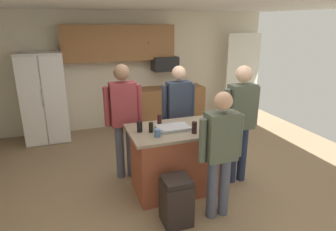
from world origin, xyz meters
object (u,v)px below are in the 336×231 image
object	(u,v)px
kitchen_island	(175,159)
person_guest_left	(124,114)
trash_bin	(176,201)
tumbler_amber	(151,127)
person_guest_by_door	(221,148)
microwave_over_range	(165,64)
person_host_foreground	(178,110)
serving_tray	(173,128)
refrigerator	(44,98)
glass_dark_ale	(159,120)
person_guest_right	(241,117)
glass_stout_tall	(194,128)
glass_short_whisky	(140,127)
mug_blue_stoneware	(157,133)

from	to	relation	value
kitchen_island	person_guest_left	bearing A→B (deg)	133.82
trash_bin	person_guest_left	bearing A→B (deg)	104.78
tumbler_amber	person_guest_by_door	bearing A→B (deg)	-48.08
microwave_over_range	person_host_foreground	world-z (taller)	person_host_foreground
person_host_foreground	serving_tray	world-z (taller)	person_host_foreground
refrigerator	glass_dark_ale	xyz separation A→B (m)	(1.65, -2.45, 0.13)
person_guest_by_door	person_guest_right	bearing A→B (deg)	-68.16
person_guest_left	glass_stout_tall	size ratio (longest dim) A/B	11.29
glass_stout_tall	tumbler_amber	world-z (taller)	glass_stout_tall
glass_short_whisky	person_host_foreground	bearing A→B (deg)	39.78
person_guest_left	mug_blue_stoneware	bearing A→B (deg)	-25.04
kitchen_island	person_guest_by_door	bearing A→B (deg)	-68.02
person_guest_right	glass_stout_tall	xyz separation A→B (m)	(-0.81, -0.17, -0.01)
microwave_over_range	person_guest_right	world-z (taller)	person_guest_right
mug_blue_stoneware	microwave_over_range	bearing A→B (deg)	69.68
refrigerator	trash_bin	size ratio (longest dim) A/B	2.95
person_guest_left	person_host_foreground	world-z (taller)	person_guest_left
person_guest_left	person_host_foreground	bearing A→B (deg)	53.01
refrigerator	trash_bin	bearing A→B (deg)	-64.95
person_guest_right	person_guest_left	bearing A→B (deg)	-19.26
person_guest_by_door	serving_tray	bearing A→B (deg)	2.65
glass_stout_tall	glass_dark_ale	size ratio (longest dim) A/B	1.03
serving_tray	kitchen_island	bearing A→B (deg)	19.28
microwave_over_range	person_guest_left	size ratio (longest dim) A/B	0.31
glass_stout_tall	tumbler_amber	bearing A→B (deg)	156.61
glass_short_whisky	serving_tray	xyz separation A→B (m)	(0.45, -0.06, -0.05)
person_guest_left	glass_dark_ale	distance (m)	0.60
kitchen_island	mug_blue_stoneware	xyz separation A→B (m)	(-0.32, -0.20, 0.52)
glass_dark_ale	serving_tray	bearing A→B (deg)	-59.45
person_guest_by_door	tumbler_amber	distance (m)	0.97
person_guest_right	trash_bin	bearing A→B (deg)	31.54
person_host_foreground	trash_bin	bearing A→B (deg)	2.48
glass_stout_tall	trash_bin	xyz separation A→B (m)	(-0.42, -0.46, -0.73)
glass_stout_tall	trash_bin	bearing A→B (deg)	-132.57
tumbler_amber	serving_tray	world-z (taller)	tumbler_amber
person_guest_by_door	mug_blue_stoneware	world-z (taller)	person_guest_by_door
kitchen_island	person_host_foreground	xyz separation A→B (m)	(0.33, 0.73, 0.50)
kitchen_island	mug_blue_stoneware	size ratio (longest dim) A/B	10.27
refrigerator	glass_stout_tall	size ratio (longest dim) A/B	11.40
tumbler_amber	refrigerator	bearing A→B (deg)	118.75
person_guest_right	trash_bin	size ratio (longest dim) A/B	2.93
refrigerator	glass_stout_tall	bearing A→B (deg)	-55.50
refrigerator	person_guest_by_door	world-z (taller)	refrigerator
glass_dark_ale	glass_short_whisky	bearing A→B (deg)	-154.59
person_guest_by_door	person_host_foreground	distance (m)	1.47
kitchen_island	glass_dark_ale	world-z (taller)	glass_dark_ale
serving_tray	glass_stout_tall	bearing A→B (deg)	-47.67
person_host_foreground	mug_blue_stoneware	bearing A→B (deg)	-10.53
kitchen_island	glass_dark_ale	distance (m)	0.60
refrigerator	glass_stout_tall	xyz separation A→B (m)	(1.99, -2.90, 0.13)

